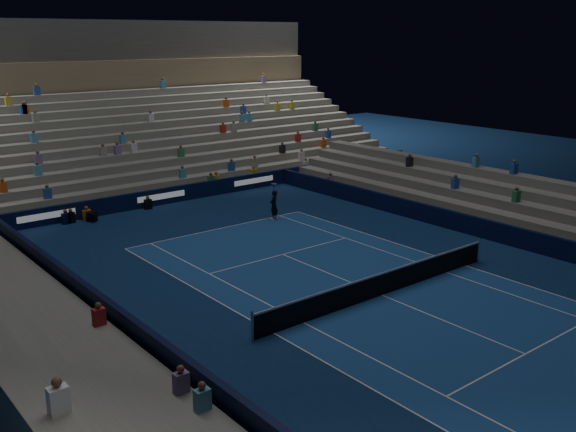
% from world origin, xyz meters
% --- Properties ---
extents(ground, '(90.00, 90.00, 0.00)m').
position_xyz_m(ground, '(0.00, 0.00, 0.00)').
color(ground, '#0C234B').
rests_on(ground, ground).
extents(court_surface, '(10.97, 23.77, 0.01)m').
position_xyz_m(court_surface, '(0.00, 0.00, 0.01)').
color(court_surface, navy).
rests_on(court_surface, ground).
extents(sponsor_barrier_far, '(44.00, 0.25, 1.00)m').
position_xyz_m(sponsor_barrier_far, '(0.00, 18.50, 0.50)').
color(sponsor_barrier_far, black).
rests_on(sponsor_barrier_far, ground).
extents(sponsor_barrier_east, '(0.25, 37.00, 1.00)m').
position_xyz_m(sponsor_barrier_east, '(9.70, 0.00, 0.50)').
color(sponsor_barrier_east, black).
rests_on(sponsor_barrier_east, ground).
extents(sponsor_barrier_west, '(0.25, 37.00, 1.00)m').
position_xyz_m(sponsor_barrier_west, '(-9.70, 0.00, 0.50)').
color(sponsor_barrier_west, black).
rests_on(sponsor_barrier_west, ground).
extents(grandstand_main, '(44.00, 15.20, 11.20)m').
position_xyz_m(grandstand_main, '(0.00, 27.90, 3.38)').
color(grandstand_main, slate).
rests_on(grandstand_main, ground).
extents(grandstand_east, '(5.00, 37.00, 2.50)m').
position_xyz_m(grandstand_east, '(13.17, 0.00, 0.92)').
color(grandstand_east, slate).
rests_on(grandstand_east, ground).
extents(grandstand_west, '(5.00, 37.00, 2.50)m').
position_xyz_m(grandstand_west, '(-13.17, 0.00, 0.92)').
color(grandstand_west, slate).
rests_on(grandstand_west, ground).
extents(tennis_net, '(12.90, 0.10, 1.10)m').
position_xyz_m(tennis_net, '(0.00, 0.00, 0.50)').
color(tennis_net, '#B2B2B7').
rests_on(tennis_net, ground).
extents(tennis_player, '(0.73, 0.62, 1.70)m').
position_xyz_m(tennis_player, '(3.39, 11.47, 0.85)').
color(tennis_player, black).
rests_on(tennis_player, ground).
extents(broadcast_camera, '(0.55, 0.91, 0.54)m').
position_xyz_m(broadcast_camera, '(-4.78, 17.56, 0.28)').
color(broadcast_camera, black).
rests_on(broadcast_camera, ground).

